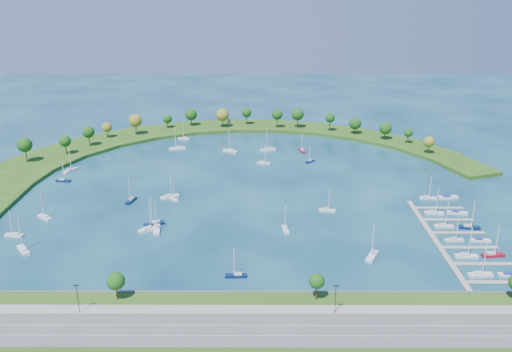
{
  "coord_description": "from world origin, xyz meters",
  "views": [
    {
      "loc": [
        5.82,
        -262.5,
        100.82
      ],
      "look_at": [
        5.0,
        5.0,
        4.0
      ],
      "focal_mm": 38.65,
      "sensor_mm": 36.0,
      "label": 1
    }
  ],
  "objects_px": {
    "moored_boat_1": "(285,229)",
    "docked_boat_0": "(480,274)",
    "moored_boat_6": "(302,150)",
    "moored_boat_11": "(149,229)",
    "docked_boat_6": "(444,225)",
    "moored_boat_3": "(157,229)",
    "moored_boat_12": "(264,162)",
    "moored_boat_7": "(236,275)",
    "docked_boat_10": "(428,197)",
    "moored_boat_20": "(184,138)",
    "moored_boat_21": "(45,217)",
    "docked_boat_5": "(480,240)",
    "docked_boat_7": "(469,227)",
    "docked_boat_9": "(457,213)",
    "dock_system": "(453,240)",
    "harbor_tower": "(229,122)",
    "moored_boat_15": "(63,180)",
    "docked_boat_11": "(448,197)",
    "docked_boat_4": "(454,239)",
    "moored_boat_2": "(154,223)",
    "docked_boat_8": "(434,212)",
    "moored_boat_5": "(231,150)",
    "moored_boat_9": "(327,209)",
    "moored_boat_13": "(170,196)",
    "moored_boat_18": "(268,149)",
    "docked_boat_1": "(509,275)",
    "moored_boat_10": "(14,234)",
    "docked_boat_3": "(493,254)",
    "moored_boat_14": "(23,249)",
    "moored_boat_4": "(131,200)",
    "moored_boat_8": "(177,148)",
    "moored_boat_17": "(310,161)",
    "moored_boat_0": "(174,198)"
  },
  "relations": [
    {
      "from": "moored_boat_4",
      "to": "docked_boat_8",
      "type": "xyz_separation_m",
      "value": [
        140.05,
        -14.25,
        0.01
      ]
    },
    {
      "from": "moored_boat_1",
      "to": "docked_boat_0",
      "type": "relative_size",
      "value": 0.86
    },
    {
      "from": "harbor_tower",
      "to": "moored_boat_21",
      "type": "bearing_deg",
      "value": -115.46
    },
    {
      "from": "docked_boat_6",
      "to": "docked_boat_7",
      "type": "relative_size",
      "value": 0.94
    },
    {
      "from": "moored_boat_2",
      "to": "moored_boat_21",
      "type": "xyz_separation_m",
      "value": [
        -49.8,
        6.78,
        -0.03
      ]
    },
    {
      "from": "moored_boat_3",
      "to": "moored_boat_12",
      "type": "distance_m",
      "value": 99.93
    },
    {
      "from": "moored_boat_2",
      "to": "docked_boat_7",
      "type": "distance_m",
      "value": 134.82
    },
    {
      "from": "moored_boat_7",
      "to": "docked_boat_10",
      "type": "bearing_deg",
      "value": -142.26
    },
    {
      "from": "moored_boat_21",
      "to": "docked_boat_5",
      "type": "xyz_separation_m",
      "value": [
        184.56,
        -22.07,
        -0.33
      ]
    },
    {
      "from": "moored_boat_13",
      "to": "docked_boat_11",
      "type": "bearing_deg",
      "value": -28.55
    },
    {
      "from": "moored_boat_11",
      "to": "docked_boat_6",
      "type": "height_order",
      "value": "moored_boat_11"
    },
    {
      "from": "moored_boat_6",
      "to": "docked_boat_4",
      "type": "bearing_deg",
      "value": -171.58
    },
    {
      "from": "moored_boat_0",
      "to": "moored_boat_21",
      "type": "bearing_deg",
      "value": -99.42
    },
    {
      "from": "docked_boat_8",
      "to": "moored_boat_2",
      "type": "bearing_deg",
      "value": -165.68
    },
    {
      "from": "docked_boat_9",
      "to": "docked_boat_3",
      "type": "bearing_deg",
      "value": -82.06
    },
    {
      "from": "dock_system",
      "to": "moored_boat_1",
      "type": "relative_size",
      "value": 7.34
    },
    {
      "from": "moored_boat_5",
      "to": "moored_boat_13",
      "type": "bearing_deg",
      "value": 95.94
    },
    {
      "from": "moored_boat_20",
      "to": "docked_boat_6",
      "type": "height_order",
      "value": "docked_boat_6"
    },
    {
      "from": "moored_boat_7",
      "to": "docked_boat_5",
      "type": "height_order",
      "value": "moored_boat_7"
    },
    {
      "from": "moored_boat_3",
      "to": "docked_boat_9",
      "type": "distance_m",
      "value": 133.91
    },
    {
      "from": "moored_boat_4",
      "to": "moored_boat_8",
      "type": "xyz_separation_m",
      "value": [
        10.6,
        84.03,
        0.08
      ]
    },
    {
      "from": "moored_boat_2",
      "to": "moored_boat_7",
      "type": "height_order",
      "value": "moored_boat_2"
    },
    {
      "from": "docked_boat_0",
      "to": "moored_boat_9",
      "type": "bearing_deg",
      "value": 124.92
    },
    {
      "from": "docked_boat_5",
      "to": "docked_boat_6",
      "type": "relative_size",
      "value": 0.67
    },
    {
      "from": "moored_boat_6",
      "to": "docked_boat_0",
      "type": "xyz_separation_m",
      "value": [
        52.36,
        -149.86,
        0.04
      ]
    },
    {
      "from": "moored_boat_2",
      "to": "docked_boat_1",
      "type": "relative_size",
      "value": 1.63
    },
    {
      "from": "harbor_tower",
      "to": "moored_boat_5",
      "type": "xyz_separation_m",
      "value": [
        3.7,
        -56.56,
        -3.45
      ]
    },
    {
      "from": "moored_boat_5",
      "to": "moored_boat_10",
      "type": "relative_size",
      "value": 1.21
    },
    {
      "from": "moored_boat_7",
      "to": "moored_boat_20",
      "type": "height_order",
      "value": "moored_boat_20"
    },
    {
      "from": "moored_boat_18",
      "to": "moored_boat_14",
      "type": "bearing_deg",
      "value": 33.99
    },
    {
      "from": "moored_boat_15",
      "to": "docked_boat_1",
      "type": "distance_m",
      "value": 214.79
    },
    {
      "from": "docked_boat_7",
      "to": "docked_boat_9",
      "type": "relative_size",
      "value": 1.38
    },
    {
      "from": "moored_boat_20",
      "to": "docked_boat_4",
      "type": "distance_m",
      "value": 196.12
    },
    {
      "from": "moored_boat_3",
      "to": "moored_boat_13",
      "type": "bearing_deg",
      "value": 172.25
    },
    {
      "from": "moored_boat_4",
      "to": "moored_boat_7",
      "type": "distance_m",
      "value": 87.6
    },
    {
      "from": "moored_boat_21",
      "to": "moored_boat_1",
      "type": "bearing_deg",
      "value": -148.29
    },
    {
      "from": "moored_boat_17",
      "to": "moored_boat_21",
      "type": "relative_size",
      "value": 0.81
    },
    {
      "from": "docked_boat_0",
      "to": "docked_boat_7",
      "type": "bearing_deg",
      "value": 70.56
    },
    {
      "from": "moored_boat_3",
      "to": "moored_boat_12",
      "type": "height_order",
      "value": "moored_boat_3"
    },
    {
      "from": "moored_boat_20",
      "to": "docked_boat_9",
      "type": "height_order",
      "value": "moored_boat_20"
    },
    {
      "from": "docked_boat_5",
      "to": "moored_boat_7",
      "type": "bearing_deg",
      "value": -158.84
    },
    {
      "from": "moored_boat_5",
      "to": "moored_boat_12",
      "type": "relative_size",
      "value": 1.24
    },
    {
      "from": "moored_boat_1",
      "to": "docked_boat_6",
      "type": "xyz_separation_m",
      "value": [
        67.96,
        3.4,
        0.02
      ]
    },
    {
      "from": "moored_boat_5",
      "to": "moored_boat_17",
      "type": "height_order",
      "value": "moored_boat_5"
    },
    {
      "from": "harbor_tower",
      "to": "moored_boat_15",
      "type": "relative_size",
      "value": 0.42
    },
    {
      "from": "moored_boat_18",
      "to": "moored_boat_6",
      "type": "bearing_deg",
      "value": 155.68
    },
    {
      "from": "moored_boat_6",
      "to": "docked_boat_11",
      "type": "relative_size",
      "value": 1.21
    },
    {
      "from": "moored_boat_5",
      "to": "moored_boat_9",
      "type": "bearing_deg",
      "value": 143.17
    },
    {
      "from": "moored_boat_6",
      "to": "moored_boat_7",
      "type": "relative_size",
      "value": 1.04
    },
    {
      "from": "moored_boat_1",
      "to": "moored_boat_18",
      "type": "bearing_deg",
      "value": -4.4
    }
  ]
}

